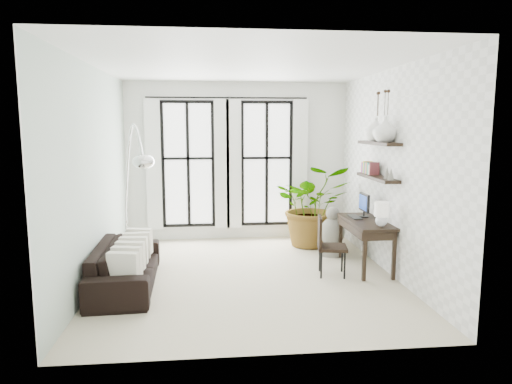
{
  "coord_description": "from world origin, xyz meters",
  "views": [
    {
      "loc": [
        -0.55,
        -6.83,
        2.31
      ],
      "look_at": [
        0.16,
        0.3,
        1.28
      ],
      "focal_mm": 32.0,
      "sensor_mm": 36.0,
      "label": 1
    }
  ],
  "objects": [
    {
      "name": "buddha",
      "position": [
        1.63,
        1.06,
        0.37
      ],
      "size": [
        0.49,
        0.49,
        0.88
      ],
      "color": "gray",
      "rests_on": "floor"
    },
    {
      "name": "wall_left",
      "position": [
        -2.25,
        0.0,
        1.6
      ],
      "size": [
        0.0,
        5.0,
        5.0
      ],
      "primitive_type": "plane",
      "rotation": [
        1.57,
        0.0,
        1.57
      ],
      "color": "#B1C5B7",
      "rests_on": "floor"
    },
    {
      "name": "wall_shelves",
      "position": [
        2.11,
        0.25,
        1.73
      ],
      "size": [
        0.25,
        1.3,
        0.6
      ],
      "color": "black",
      "rests_on": "wall_right"
    },
    {
      "name": "windows",
      "position": [
        -0.2,
        2.43,
        1.56
      ],
      "size": [
        3.26,
        0.13,
        2.65
      ],
      "color": "white",
      "rests_on": "wall_back"
    },
    {
      "name": "desk_chair",
      "position": [
        1.24,
        -0.06,
        0.53
      ],
      "size": [
        0.51,
        0.51,
        0.93
      ],
      "rotation": [
        0.0,
        0.0,
        -0.18
      ],
      "color": "black",
      "rests_on": "floor"
    },
    {
      "name": "wall_back",
      "position": [
        0.0,
        2.5,
        1.6
      ],
      "size": [
        4.5,
        0.0,
        4.5
      ],
      "primitive_type": "plane",
      "rotation": [
        1.57,
        0.0,
        0.0
      ],
      "color": "white",
      "rests_on": "floor"
    },
    {
      "name": "vase_b",
      "position": [
        2.11,
        0.36,
        2.27
      ],
      "size": [
        0.37,
        0.37,
        0.38
      ],
      "primitive_type": "imported",
      "color": "white",
      "rests_on": "shelf_upper"
    },
    {
      "name": "throw_pillows",
      "position": [
        -1.7,
        -0.27,
        0.5
      ],
      "size": [
        0.4,
        1.52,
        0.4
      ],
      "color": "beige",
      "rests_on": "sofa"
    },
    {
      "name": "vase_a",
      "position": [
        2.11,
        -0.04,
        2.27
      ],
      "size": [
        0.37,
        0.37,
        0.38
      ],
      "primitive_type": "imported",
      "color": "white",
      "rests_on": "shelf_upper"
    },
    {
      "name": "wall_right",
      "position": [
        2.25,
        0.0,
        1.6
      ],
      "size": [
        0.0,
        5.0,
        5.0
      ],
      "primitive_type": "plane",
      "rotation": [
        1.57,
        0.0,
        -1.57
      ],
      "color": "white",
      "rests_on": "floor"
    },
    {
      "name": "sofa",
      "position": [
        -1.8,
        -0.27,
        0.31
      ],
      "size": [
        0.92,
        2.16,
        0.62
      ],
      "primitive_type": "imported",
      "rotation": [
        0.0,
        0.0,
        1.61
      ],
      "color": "black",
      "rests_on": "floor"
    },
    {
      "name": "plant",
      "position": [
        1.41,
        1.73,
        0.8
      ],
      "size": [
        1.51,
        1.33,
        1.59
      ],
      "primitive_type": "imported",
      "rotation": [
        0.0,
        0.0,
        -0.06
      ],
      "color": "#2D7228",
      "rests_on": "floor"
    },
    {
      "name": "arc_lamp",
      "position": [
        -1.7,
        0.1,
        1.79
      ],
      "size": [
        0.73,
        0.99,
        2.36
      ],
      "color": "silver",
      "rests_on": "floor"
    },
    {
      "name": "floor",
      "position": [
        0.0,
        0.0,
        0.0
      ],
      "size": [
        5.0,
        5.0,
        0.0
      ],
      "primitive_type": "plane",
      "color": "beige",
      "rests_on": "ground"
    },
    {
      "name": "desk",
      "position": [
        1.94,
        0.16,
        0.74
      ],
      "size": [
        0.57,
        1.36,
        1.19
      ],
      "color": "black",
      "rests_on": "floor"
    },
    {
      "name": "ceiling",
      "position": [
        0.0,
        0.0,
        3.2
      ],
      "size": [
        5.0,
        5.0,
        0.0
      ],
      "primitive_type": "plane",
      "color": "white",
      "rests_on": "wall_back"
    }
  ]
}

